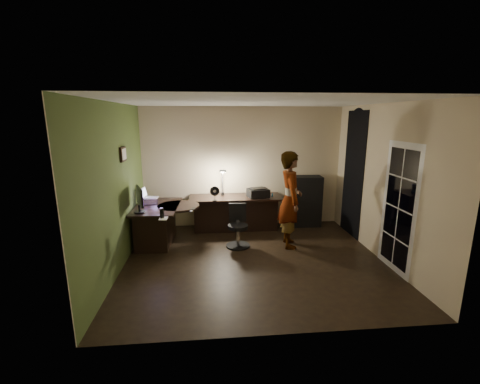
{
  "coord_description": "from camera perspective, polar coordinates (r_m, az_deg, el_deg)",
  "views": [
    {
      "loc": [
        -0.75,
        -5.19,
        2.47
      ],
      "look_at": [
        -0.15,
        1.05,
        1.0
      ],
      "focal_mm": 24.0,
      "sensor_mm": 36.0,
      "label": 1
    }
  ],
  "objects": [
    {
      "name": "laptop",
      "position": [
        6.63,
        -15.62,
        -0.16
      ],
      "size": [
        0.33,
        0.31,
        0.2
      ],
      "primitive_type": "cube",
      "rotation": [
        0.0,
        0.0,
        -0.15
      ],
      "color": "silver",
      "rests_on": "laptop_stand"
    },
    {
      "name": "pen",
      "position": [
        6.1,
        -10.72,
        -3.08
      ],
      "size": [
        0.02,
        0.13,
        0.01
      ],
      "primitive_type": "cube",
      "rotation": [
        0.0,
        0.0,
        0.06
      ],
      "color": "black",
      "rests_on": "desk_left"
    },
    {
      "name": "floor",
      "position": [
        5.8,
        2.52,
        -12.08
      ],
      "size": [
        4.5,
        4.0,
        0.01
      ],
      "primitive_type": "cube",
      "color": "black",
      "rests_on": "ground"
    },
    {
      "name": "speaker",
      "position": [
        5.62,
        -13.72,
        -3.68
      ],
      "size": [
        0.09,
        0.09,
        0.18
      ],
      "primitive_type": "cylinder",
      "rotation": [
        0.0,
        0.0,
        -0.37
      ],
      "color": "black",
      "rests_on": "desk_left"
    },
    {
      "name": "person",
      "position": [
        6.2,
        8.9,
        -1.36
      ],
      "size": [
        0.47,
        0.68,
        1.85
      ],
      "primitive_type": "imported",
      "rotation": [
        0.0,
        0.0,
        1.52
      ],
      "color": "#D8A88C",
      "rests_on": "floor"
    },
    {
      "name": "desk_left",
      "position": [
        6.61,
        -14.32,
        -5.61
      ],
      "size": [
        0.88,
        1.37,
        0.77
      ],
      "primitive_type": "cube",
      "rotation": [
        0.0,
        0.0,
        -0.05
      ],
      "color": "black",
      "rests_on": "floor"
    },
    {
      "name": "ceiling",
      "position": [
        5.25,
        2.83,
        15.75
      ],
      "size": [
        4.5,
        4.0,
        0.01
      ],
      "primitive_type": "cube",
      "color": "silver",
      "rests_on": "floor"
    },
    {
      "name": "wall_front",
      "position": [
        3.46,
        7.35,
        -5.78
      ],
      "size": [
        4.5,
        0.01,
        2.7
      ],
      "primitive_type": "cube",
      "color": "#C3B18B",
      "rests_on": "floor"
    },
    {
      "name": "wall_right",
      "position": [
        6.1,
        24.14,
        1.46
      ],
      "size": [
        0.01,
        4.0,
        2.7
      ],
      "primitive_type": "cube",
      "color": "#C3B18B",
      "rests_on": "floor"
    },
    {
      "name": "monitor",
      "position": [
        6.07,
        -17.54,
        -1.93
      ],
      "size": [
        0.28,
        0.51,
        0.34
      ],
      "primitive_type": "cube",
      "rotation": [
        0.0,
        0.0,
        0.37
      ],
      "color": "black",
      "rests_on": "desk_left"
    },
    {
      "name": "wall_back",
      "position": [
        7.32,
        0.46,
        4.39
      ],
      "size": [
        4.5,
        0.01,
        2.7
      ],
      "primitive_type": "cube",
      "color": "#C3B18B",
      "rests_on": "floor"
    },
    {
      "name": "mouse",
      "position": [
        5.91,
        -8.69,
        -3.39
      ],
      "size": [
        0.07,
        0.09,
        0.03
      ],
      "primitive_type": "ellipsoid",
      "rotation": [
        0.0,
        0.0,
        0.13
      ],
      "color": "silver",
      "rests_on": "desk_left"
    },
    {
      "name": "phone",
      "position": [
        6.11,
        -8.29,
        -2.95
      ],
      "size": [
        0.1,
        0.16,
        0.01
      ],
      "primitive_type": "cube",
      "rotation": [
        0.0,
        0.0,
        -0.21
      ],
      "color": "black",
      "rests_on": "desk_left"
    },
    {
      "name": "arched_doorway",
      "position": [
        7.11,
        19.51,
        2.96
      ],
      "size": [
        0.01,
        0.9,
        2.6
      ],
      "primitive_type": "cube",
      "color": "black",
      "rests_on": "floor"
    },
    {
      "name": "desk_fan",
      "position": [
        6.68,
        -4.51,
        -0.23
      ],
      "size": [
        0.2,
        0.11,
        0.31
      ],
      "primitive_type": "cube",
      "rotation": [
        0.0,
        0.0,
        0.01
      ],
      "color": "black",
      "rests_on": "desk_right"
    },
    {
      "name": "french_door",
      "position": [
        5.7,
        26.37,
        -2.64
      ],
      "size": [
        0.02,
        0.92,
        2.1
      ],
      "primitive_type": "cube",
      "color": "white",
      "rests_on": "floor"
    },
    {
      "name": "printer",
      "position": [
        7.0,
        3.24,
        -0.08
      ],
      "size": [
        0.5,
        0.42,
        0.19
      ],
      "primitive_type": "cube",
      "rotation": [
        0.0,
        0.0,
        0.2
      ],
      "color": "black",
      "rests_on": "desk_right"
    },
    {
      "name": "laptop_stand",
      "position": [
        6.67,
        -15.53,
        -1.48
      ],
      "size": [
        0.29,
        0.26,
        0.11
      ],
      "primitive_type": "cube",
      "rotation": [
        0.0,
        0.0,
        0.17
      ],
      "color": "silver",
      "rests_on": "desk_left"
    },
    {
      "name": "desk_lamp",
      "position": [
        7.12,
        -3.13,
        1.96
      ],
      "size": [
        0.25,
        0.32,
        0.64
      ],
      "primitive_type": "cube",
      "rotation": [
        0.0,
        0.0,
        -0.36
      ],
      "color": "black",
      "rests_on": "desk_right"
    },
    {
      "name": "wall_left",
      "position": [
        5.52,
        -21.19,
        0.6
      ],
      "size": [
        0.01,
        4.0,
        2.7
      ],
      "primitive_type": "cube",
      "color": "#C3B18B",
      "rests_on": "floor"
    },
    {
      "name": "cabinet",
      "position": [
        7.53,
        11.25,
        -1.6
      ],
      "size": [
        0.79,
        0.43,
        1.16
      ],
      "primitive_type": "cube",
      "rotation": [
        0.0,
        0.0,
        -0.05
      ],
      "color": "black",
      "rests_on": "floor"
    },
    {
      "name": "framed_picture",
      "position": [
        5.86,
        -20.11,
        6.33
      ],
      "size": [
        0.04,
        0.3,
        0.25
      ],
      "primitive_type": "cube",
      "color": "black",
      "rests_on": "wall_left"
    },
    {
      "name": "desk_right",
      "position": [
        7.16,
        -0.76,
        -3.78
      ],
      "size": [
        2.03,
        0.71,
        0.76
      ],
      "primitive_type": "cube",
      "rotation": [
        0.0,
        0.0,
        0.0
      ],
      "color": "black",
      "rests_on": "floor"
    },
    {
      "name": "headphones",
      "position": [
        7.02,
        5.07,
        -0.47
      ],
      "size": [
        0.21,
        0.1,
        0.1
      ],
      "primitive_type": "cube",
      "rotation": [
        0.0,
        0.0,
        -0.08
      ],
      "color": "#125381",
      "rests_on": "desk_right"
    },
    {
      "name": "office_chair",
      "position": [
        6.21,
        -0.37,
        -6.14
      ],
      "size": [
        0.49,
        0.49,
        0.83
      ],
      "primitive_type": "cube",
      "rotation": [
        0.0,
        0.0,
        -0.06
      ],
      "color": "black",
      "rests_on": "floor"
    },
    {
      "name": "green_wall_overlay",
      "position": [
        5.52,
        -21.04,
        0.6
      ],
      "size": [
        0.0,
        4.0,
        2.7
      ],
      "primitive_type": "cube",
      "color": "#435826",
      "rests_on": "floor"
    },
    {
      "name": "notepad",
      "position": [
        5.62,
        -13.46,
        -4.6
      ],
      "size": [
        0.14,
        0.2,
        0.01
      ],
      "primitive_type": "cube",
      "rotation": [
        0.0,
        0.0,
        -0.03
      ],
      "color": "silver",
      "rests_on": "desk_left"
    }
  ]
}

